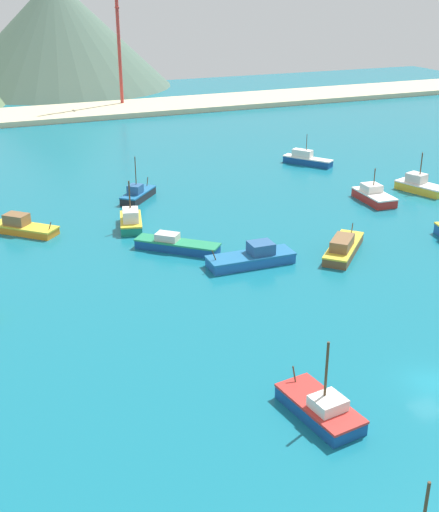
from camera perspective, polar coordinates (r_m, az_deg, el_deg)
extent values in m
cube|color=#146B7F|center=(78.04, 3.87, 0.34)|extent=(260.00, 280.00, 0.50)
cube|color=gold|center=(103.78, 17.03, 5.61)|extent=(5.12, 7.92, 1.13)
cube|color=white|center=(103.60, 17.08, 5.96)|extent=(5.22, 8.08, 0.20)
cube|color=beige|center=(103.85, 16.70, 6.50)|extent=(2.91, 3.21, 1.37)
cylinder|color=#4C3823|center=(102.99, 17.09, 7.67)|extent=(0.18, 0.18, 3.29)
cube|color=red|center=(97.43, 13.24, 4.92)|extent=(3.60, 7.50, 1.12)
cube|color=white|center=(97.24, 13.28, 5.29)|extent=(3.68, 7.65, 0.20)
cube|color=silver|center=(97.80, 13.03, 5.79)|extent=(2.53, 2.71, 1.05)
cylinder|color=#4C3823|center=(96.90, 13.28, 6.69)|extent=(0.15, 0.15, 2.45)
cube|color=orange|center=(86.45, -16.52, 2.18)|extent=(8.06, 7.78, 0.84)
cube|color=gold|center=(86.28, -16.56, 2.50)|extent=(8.22, 7.94, 0.20)
cube|color=brown|center=(86.65, -17.18, 3.06)|extent=(3.48, 3.44, 1.37)
cylinder|color=#4C3823|center=(83.94, -14.49, 2.52)|extent=(0.46, 0.44, 1.15)
cube|color=#14478C|center=(49.94, 8.65, -13.04)|extent=(3.95, 7.36, 1.00)
cube|color=red|center=(49.60, 8.69, -12.48)|extent=(4.03, 7.51, 0.20)
cube|color=silver|center=(48.75, 9.38, -12.46)|extent=(2.54, 2.37, 0.86)
cylinder|color=#4C3823|center=(51.29, 6.51, -10.22)|extent=(0.20, 0.60, 1.36)
cylinder|color=#4C3823|center=(47.56, 9.26, -9.65)|extent=(0.20, 0.20, 4.37)
cube|color=#14478C|center=(77.65, -3.67, 0.81)|extent=(9.04, 8.41, 0.98)
cube|color=#238C5B|center=(77.43, -3.68, 1.22)|extent=(9.22, 8.58, 0.20)
cube|color=beige|center=(77.70, -4.55, 1.68)|extent=(3.14, 3.07, 0.84)
cube|color=#232328|center=(96.60, -7.05, 5.18)|extent=(6.53, 6.92, 1.02)
cube|color=#1E669E|center=(96.42, -7.06, 5.52)|extent=(6.66, 7.06, 0.20)
cube|color=#28568C|center=(95.45, -7.32, 5.78)|extent=(2.64, 2.65, 1.23)
cylinder|color=#4C3823|center=(99.00, -6.28, 6.39)|extent=(0.49, 0.53, 1.38)
cylinder|color=#4C3823|center=(95.06, -7.29, 7.36)|extent=(0.14, 0.14, 4.03)
cube|color=#198466|center=(85.50, -7.67, 2.79)|extent=(4.15, 6.99, 1.06)
cube|color=gold|center=(85.29, -7.70, 3.19)|extent=(4.23, 7.13, 0.20)
cube|color=silver|center=(84.24, -7.71, 3.54)|extent=(2.60, 3.21, 1.48)
cylinder|color=#4C3823|center=(87.87, -7.76, 4.22)|extent=(0.27, 0.63, 1.43)
cylinder|color=#4C3823|center=(83.98, -7.81, 5.29)|extent=(0.20, 0.20, 3.58)
cube|color=#1E5BA8|center=(73.77, 2.72, -0.37)|extent=(9.81, 3.32, 1.01)
cube|color=#1E669E|center=(73.54, 2.73, 0.06)|extent=(10.01, 3.39, 0.20)
cube|color=#28568C|center=(73.73, 3.61, 0.72)|extent=(2.72, 2.39, 1.27)
cylinder|color=#4C3823|center=(71.75, -0.47, 0.02)|extent=(0.60, 0.13, 1.37)
cube|color=#14478C|center=(115.57, 7.65, 8.11)|extent=(6.54, 8.20, 1.07)
cube|color=white|center=(115.41, 7.67, 8.41)|extent=(6.67, 8.36, 0.20)
cube|color=silver|center=(115.68, 7.20, 8.83)|extent=(3.17, 3.66, 1.23)
cylinder|color=#4C3823|center=(114.94, 7.56, 9.75)|extent=(0.11, 0.11, 2.76)
cube|color=brown|center=(78.00, 10.70, 0.54)|extent=(8.68, 8.70, 0.96)
cube|color=gold|center=(77.79, 10.73, 0.94)|extent=(8.86, 8.87, 0.20)
cube|color=brown|center=(76.43, 10.58, 1.13)|extent=(4.31, 4.31, 1.24)
cylinder|color=#4C3823|center=(81.53, 11.41, 2.35)|extent=(0.49, 0.49, 1.30)
cube|color=beige|center=(163.20, -10.95, 12.23)|extent=(247.00, 18.57, 1.20)
cone|color=#4C6656|center=(206.96, -13.87, 18.27)|extent=(64.76, 64.76, 30.48)
cylinder|color=#B7332D|center=(167.45, -8.79, 18.96)|extent=(0.81, 0.81, 37.77)
cylinder|color=#B7332D|center=(167.22, -8.89, 20.50)|extent=(0.40, 3.02, 0.40)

